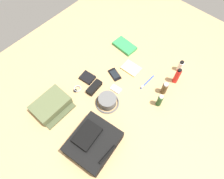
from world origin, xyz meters
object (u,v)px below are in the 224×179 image
(cell_phone, at_px, (115,74))
(wallet, at_px, (87,78))
(media_player, at_px, (116,89))
(shampoo_bottle, at_px, (160,101))
(paperback_novel, at_px, (125,46))
(toothpaste_tube, at_px, (180,66))
(notepad, at_px, (131,68))
(sunglasses_case, at_px, (94,87))
(toothbrush, at_px, (147,83))
(backpack, at_px, (93,142))
(cologne_bottle, at_px, (164,88))
(bucket_hat, at_px, (107,101))
(sunscreen_spray, at_px, (177,76))
(wristwatch, at_px, (77,89))
(toiletry_pouch, at_px, (51,105))

(cell_phone, height_order, wallet, wallet)
(cell_phone, height_order, media_player, cell_phone)
(shampoo_bottle, bearing_deg, paperback_novel, -115.55)
(toothpaste_tube, xyz_separation_m, notepad, (0.26, -0.30, -0.04))
(sunglasses_case, bearing_deg, media_player, 124.55)
(toothbrush, bearing_deg, backpack, 2.56)
(toothbrush, xyz_separation_m, notepad, (-0.03, -0.18, 0.00))
(cologne_bottle, height_order, wallet, cologne_bottle)
(paperback_novel, relative_size, wallet, 1.91)
(bucket_hat, distance_m, sunglasses_case, 0.17)
(shampoo_bottle, bearing_deg, toothbrush, -117.27)
(sunscreen_spray, distance_m, toothbrush, 0.24)
(shampoo_bottle, xyz_separation_m, paperback_novel, (-0.27, -0.56, -0.05))
(toothbrush, bearing_deg, shampoo_bottle, 62.73)
(toothpaste_tube, xyz_separation_m, sunscreen_spray, (0.12, 0.04, 0.03))
(cell_phone, xyz_separation_m, wristwatch, (0.30, -0.13, -0.00))
(toothbrush, relative_size, sunglasses_case, 1.21)
(cologne_bottle, bearing_deg, notepad, -91.15)
(sunscreen_spray, distance_m, wristwatch, 0.80)
(bucket_hat, bearing_deg, paperback_novel, -152.91)
(toothbrush, height_order, wallet, wallet)
(backpack, distance_m, sunglasses_case, 0.45)
(sunglasses_case, bearing_deg, backpack, 38.23)
(paperback_novel, bearing_deg, notepad, 53.08)
(sunglasses_case, bearing_deg, wristwatch, -51.15)
(bucket_hat, bearing_deg, shampoo_bottle, 130.39)
(paperback_novel, distance_m, notepad, 0.25)
(paperback_novel, xyz_separation_m, cell_phone, (0.29, 0.13, -0.01))
(bucket_hat, distance_m, cologne_bottle, 0.45)
(toothpaste_tube, distance_m, paperback_novel, 0.52)
(wallet, xyz_separation_m, sunglasses_case, (0.03, 0.11, 0.01))
(media_player, relative_size, wallet, 0.80)
(shampoo_bottle, relative_size, cell_phone, 0.96)
(toiletry_pouch, relative_size, shampoo_bottle, 2.09)
(toiletry_pouch, xyz_separation_m, cologne_bottle, (-0.67, 0.55, 0.02))
(sunscreen_spray, distance_m, paperback_novel, 0.54)
(paperback_novel, height_order, wallet, paperback_novel)
(cell_phone, xyz_separation_m, sunglasses_case, (0.21, -0.03, 0.01))
(paperback_novel, bearing_deg, toothpaste_tube, 102.70)
(toothbrush, distance_m, notepad, 0.18)
(cologne_bottle, relative_size, toothbrush, 0.71)
(sunscreen_spray, height_order, notepad, sunscreen_spray)
(cell_phone, relative_size, wristwatch, 1.89)
(toiletry_pouch, relative_size, wristwatch, 3.80)
(shampoo_bottle, distance_m, sunglasses_case, 0.52)
(shampoo_bottle, height_order, wristwatch, shampoo_bottle)
(wristwatch, bearing_deg, cologne_bottle, 129.76)
(toothpaste_tube, height_order, wallet, toothpaste_tube)
(wristwatch, height_order, notepad, notepad)
(shampoo_bottle, relative_size, paperback_novel, 0.61)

